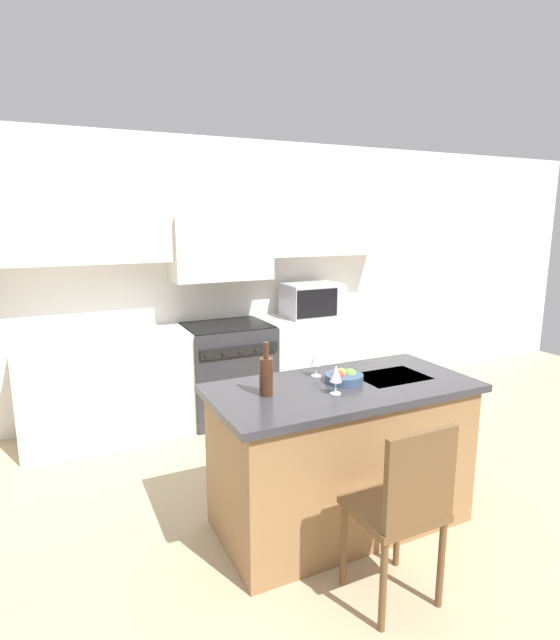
# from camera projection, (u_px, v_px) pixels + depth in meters

# --- Properties ---
(ground_plane) EXTENTS (10.00, 10.00, 0.00)m
(ground_plane) POSITION_uv_depth(u_px,v_px,m) (329.00, 519.00, 3.28)
(ground_plane) COLOR tan
(back_cabinetry) EXTENTS (10.00, 0.46, 2.70)m
(back_cabinetry) POSITION_uv_depth(u_px,v_px,m) (216.00, 252.00, 4.90)
(back_cabinetry) COLOR silver
(back_cabinetry) RESTS_ON ground_plane
(back_counter) EXTENTS (3.71, 0.62, 0.93)m
(back_counter) POSITION_uv_depth(u_px,v_px,m) (227.00, 370.00, 4.91)
(back_counter) COLOR silver
(back_counter) RESTS_ON ground_plane
(range_stove) EXTENTS (0.81, 0.70, 0.93)m
(range_stove) POSITION_uv_depth(u_px,v_px,m) (228.00, 371.00, 4.89)
(range_stove) COLOR #2D2D33
(range_stove) RESTS_ON ground_plane
(microwave) EXTENTS (0.59, 0.41, 0.35)m
(microwave) POSITION_uv_depth(u_px,v_px,m) (312.00, 300.00, 5.18)
(microwave) COLOR #B7B7BC
(microwave) RESTS_ON back_counter
(kitchen_island) EXTENTS (1.65, 0.80, 0.93)m
(kitchen_island) POSITION_uv_depth(u_px,v_px,m) (341.00, 454.00, 3.16)
(kitchen_island) COLOR olive
(kitchen_island) RESTS_ON ground_plane
(island_chair) EXTENTS (0.42, 0.40, 0.99)m
(island_chair) POSITION_uv_depth(u_px,v_px,m) (404.00, 504.00, 2.44)
(island_chair) COLOR brown
(island_chair) RESTS_ON ground_plane
(wine_bottle) EXTENTS (0.08, 0.08, 0.31)m
(wine_bottle) POSITION_uv_depth(u_px,v_px,m) (266.00, 375.00, 2.86)
(wine_bottle) COLOR #422314
(wine_bottle) RESTS_ON kitchen_island
(wine_glass_near) EXTENTS (0.07, 0.07, 0.17)m
(wine_glass_near) POSITION_uv_depth(u_px,v_px,m) (336.00, 375.00, 2.88)
(wine_glass_near) COLOR white
(wine_glass_near) RESTS_ON kitchen_island
(wine_glass_far) EXTENTS (0.07, 0.07, 0.17)m
(wine_glass_far) POSITION_uv_depth(u_px,v_px,m) (316.00, 359.00, 3.20)
(wine_glass_far) COLOR white
(wine_glass_far) RESTS_ON kitchen_island
(fruit_bowl) EXTENTS (0.24, 0.24, 0.09)m
(fruit_bowl) POSITION_uv_depth(u_px,v_px,m) (344.00, 377.00, 3.11)
(fruit_bowl) COLOR #384C6B
(fruit_bowl) RESTS_ON kitchen_island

